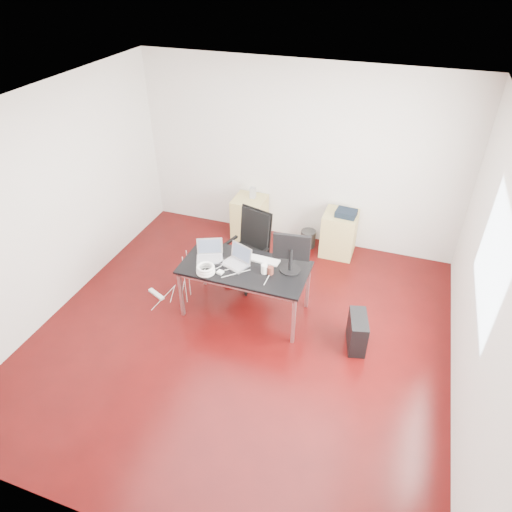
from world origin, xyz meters
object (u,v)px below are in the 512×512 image
(office_chair, at_px, (249,245))
(filing_cabinet_left, at_px, (250,218))
(pc_tower, at_px, (357,332))
(filing_cabinet_right, at_px, (339,233))
(desk, at_px, (245,270))

(office_chair, height_order, filing_cabinet_left, office_chair)
(pc_tower, bearing_deg, filing_cabinet_right, 93.76)
(filing_cabinet_left, distance_m, filing_cabinet_right, 1.48)
(office_chair, bearing_deg, filing_cabinet_left, 126.17)
(filing_cabinet_left, height_order, pc_tower, filing_cabinet_left)
(office_chair, bearing_deg, pc_tower, -9.43)
(filing_cabinet_left, distance_m, pc_tower, 2.84)
(desk, height_order, office_chair, office_chair)
(filing_cabinet_right, distance_m, pc_tower, 2.03)
(pc_tower, bearing_deg, filing_cabinet_left, 123.52)
(office_chair, xyz_separation_m, filing_cabinet_left, (-0.41, 1.13, -0.26))
(desk, height_order, filing_cabinet_left, desk)
(office_chair, distance_m, filing_cabinet_right, 1.57)
(desk, relative_size, pc_tower, 3.56)
(desk, bearing_deg, office_chair, 105.08)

